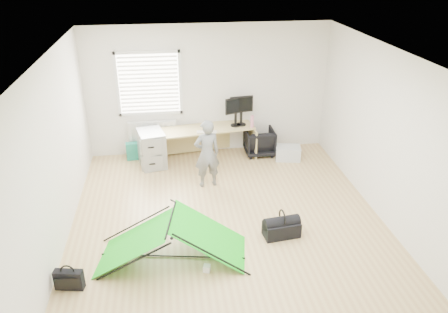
{
  "coord_description": "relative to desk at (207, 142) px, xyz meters",
  "views": [
    {
      "loc": [
        -0.88,
        -5.93,
        4.03
      ],
      "look_at": [
        0.0,
        0.4,
        0.95
      ],
      "focal_mm": 35.0,
      "sensor_mm": 36.0,
      "label": 1
    }
  ],
  "objects": [
    {
      "name": "white_box",
      "position": [
        -0.38,
        -3.61,
        -0.28
      ],
      "size": [
        0.12,
        0.12,
        0.09
      ],
      "primitive_type": "cube",
      "rotation": [
        0.0,
        0.0,
        -0.33
      ],
      "color": "silver",
      "rests_on": "ground"
    },
    {
      "name": "laptop_bag",
      "position": [
        -2.18,
        -3.69,
        -0.19
      ],
      "size": [
        0.39,
        0.18,
        0.28
      ],
      "primitive_type": "cube",
      "rotation": [
        0.0,
        0.0,
        -0.19
      ],
      "color": "black",
      "rests_on": "ground"
    },
    {
      "name": "keyboard",
      "position": [
        -0.02,
        -0.24,
        0.34
      ],
      "size": [
        0.41,
        0.18,
        0.02
      ],
      "primitive_type": "cube",
      "rotation": [
        0.0,
        0.0,
        -0.1
      ],
      "color": "beige",
      "rests_on": "desk"
    },
    {
      "name": "duffel_bag",
      "position": [
        0.84,
        -2.95,
        -0.21
      ],
      "size": [
        0.58,
        0.34,
        0.24
      ],
      "primitive_type": "cube",
      "rotation": [
        0.0,
        0.0,
        0.12
      ],
      "color": "black",
      "rests_on": "ground"
    },
    {
      "name": "tote_bag",
      "position": [
        -1.52,
        0.1,
        -0.14
      ],
      "size": [
        0.32,
        0.16,
        0.37
      ],
      "primitive_type": "cube",
      "rotation": [
        0.0,
        0.0,
        0.09
      ],
      "color": "#1D876E",
      "rests_on": "ground"
    },
    {
      "name": "ground",
      "position": [
        0.08,
        -2.39,
        -0.33
      ],
      "size": [
        5.5,
        5.5,
        0.0
      ],
      "primitive_type": "plane",
      "color": "tan",
      "rests_on": "ground"
    },
    {
      "name": "monitor_left",
      "position": [
        0.61,
        0.04,
        0.56
      ],
      "size": [
        0.48,
        0.26,
        0.45
      ],
      "primitive_type": "cube",
      "rotation": [
        0.0,
        0.0,
        0.35
      ],
      "color": "black",
      "rests_on": "desk"
    },
    {
      "name": "office_chair",
      "position": [
        1.12,
        -0.0,
        -0.05
      ],
      "size": [
        0.6,
        0.62,
        0.56
      ],
      "primitive_type": "imported",
      "rotation": [
        0.0,
        0.0,
        3.14
      ],
      "color": "black",
      "rests_on": "ground"
    },
    {
      "name": "storage_crate",
      "position": [
        1.66,
        -0.34,
        -0.19
      ],
      "size": [
        0.56,
        0.44,
        0.28
      ],
      "primitive_type": "cube",
      "rotation": [
        0.0,
        0.0,
        -0.2
      ],
      "color": "#B7BCC0",
      "rests_on": "ground"
    },
    {
      "name": "kite",
      "position": [
        -0.83,
        -3.24,
        -0.01
      ],
      "size": [
        2.21,
        1.27,
        0.65
      ],
      "primitive_type": null,
      "rotation": [
        0.0,
        0.0,
        -0.18
      ],
      "color": "#12C616",
      "rests_on": "ground"
    },
    {
      "name": "radiator",
      "position": [
        -1.12,
        0.28,
        0.12
      ],
      "size": [
        1.0,
        0.12,
        0.6
      ],
      "primitive_type": "cube",
      "color": "silver",
      "rests_on": "back_wall"
    },
    {
      "name": "back_wall",
      "position": [
        0.08,
        0.36,
        1.02
      ],
      "size": [
        5.0,
        0.02,
        2.7
      ],
      "primitive_type": "cube",
      "color": "silver",
      "rests_on": "ground"
    },
    {
      "name": "person",
      "position": [
        -0.12,
        -1.22,
        0.32
      ],
      "size": [
        0.52,
        0.39,
        1.3
      ],
      "primitive_type": "imported",
      "rotation": [
        0.0,
        0.0,
        3.31
      ],
      "color": "slate",
      "rests_on": "ground"
    },
    {
      "name": "thermos",
      "position": [
        0.93,
        -0.08,
        0.46
      ],
      "size": [
        0.08,
        0.08,
        0.25
      ],
      "primitive_type": "cylinder",
      "rotation": [
        0.0,
        0.0,
        0.08
      ],
      "color": "#D27695",
      "rests_on": "desk"
    },
    {
      "name": "desk",
      "position": [
        0.0,
        0.0,
        0.0
      ],
      "size": [
        2.01,
        0.89,
        0.66
      ],
      "primitive_type": "cube",
      "rotation": [
        0.0,
        0.0,
        0.15
      ],
      "color": "tan",
      "rests_on": "ground"
    },
    {
      "name": "window",
      "position": [
        -1.12,
        0.32,
        1.22
      ],
      "size": [
        1.2,
        0.06,
        1.2
      ],
      "primitive_type": "cube",
      "color": "silver",
      "rests_on": "back_wall"
    },
    {
      "name": "monitor_right",
      "position": [
        0.73,
        0.07,
        0.56
      ],
      "size": [
        0.49,
        0.16,
        0.46
      ],
      "primitive_type": "cube",
      "rotation": [
        0.0,
        0.0,
        0.13
      ],
      "color": "black",
      "rests_on": "desk"
    },
    {
      "name": "filing_cabinet",
      "position": [
        -1.14,
        -0.24,
        0.04
      ],
      "size": [
        0.6,
        0.72,
        0.74
      ],
      "primitive_type": "cube",
      "rotation": [
        0.0,
        0.0,
        0.22
      ],
      "color": "#95999A",
      "rests_on": "ground"
    }
  ]
}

